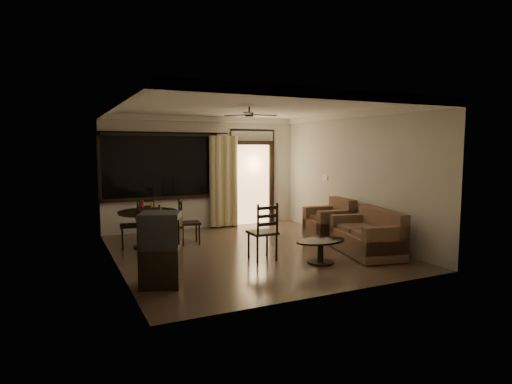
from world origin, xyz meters
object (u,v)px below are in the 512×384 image
tv_cabinet (161,249)px  dining_table (148,219)px  dining_chair_south (152,241)px  coffee_table (321,248)px  dining_chair_east (189,231)px  dining_chair_west (132,234)px  armchair (331,223)px  sofa (369,237)px  dining_chair_north (146,227)px  side_chair (263,243)px

tv_cabinet → dining_table: bearing=105.5°
dining_chair_south → tv_cabinet: tv_cabinet is taller
coffee_table → dining_chair_south: bearing=147.0°
dining_chair_east → tv_cabinet: tv_cabinet is taller
dining_chair_west → coffee_table: (2.80, -2.64, -0.01)m
dining_chair_west → dining_chair_south: bearing=19.4°
dining_chair_east → armchair: (3.00, -0.85, 0.08)m
dining_chair_east → coffee_table: size_ratio=1.01×
sofa → armchair: armchair is taller
dining_chair_west → dining_chair_north: size_ratio=1.00×
dining_table → dining_chair_east: (0.83, -0.11, -0.30)m
dining_table → dining_chair_south: 0.90m
dining_chair_north → tv_cabinet: bearing=90.0°
dining_table → dining_chair_south: bearing=-97.3°
dining_table → dining_chair_west: 0.45m
dining_chair_west → armchair: dining_chair_west is taller
tv_cabinet → dining_chair_east: bearing=87.6°
dining_chair_west → coffee_table: size_ratio=1.01×
dining_chair_south → side_chair: size_ratio=0.90×
dining_chair_south → dining_chair_north: size_ratio=1.00×
dining_chair_west → armchair: 4.28m
dining_chair_west → dining_chair_east: (1.14, -0.21, 0.00)m
dining_chair_east → armchair: bearing=-98.7°
dining_table → sofa: bearing=-33.1°
dining_chair_south → side_chair: bearing=-23.5°
dining_table → side_chair: size_ratio=1.13×
dining_chair_east → armchair: size_ratio=0.98×
dining_table → sofa: 4.41m
coffee_table → dining_chair_west: bearing=136.7°
dining_chair_west → side_chair: size_ratio=0.90×
tv_cabinet → coffee_table: tv_cabinet is taller
coffee_table → side_chair: (-0.82, 0.63, 0.04)m
dining_chair_west → sofa: (4.00, -2.51, 0.05)m
dining_table → tv_cabinet: (-0.33, -2.58, -0.04)m
dining_chair_north → coffee_table: dining_chair_north is taller
dining_chair_east → dining_chair_north: size_ratio=1.00×
dining_chair_north → dining_chair_east: bearing=136.8°
dining_chair_north → sofa: 4.80m
dining_table → dining_chair_north: 0.84m
dining_chair_north → tv_cabinet: 3.39m
dining_chair_south → tv_cabinet: size_ratio=0.87×
dining_chair_east → side_chair: bearing=-147.9°
dining_table → armchair: 3.95m
dining_chair_east → dining_chair_south: 1.20m
dining_chair_south → tv_cabinet: bearing=-90.0°
sofa → side_chair: (-2.02, 0.50, -0.02)m
armchair → tv_cabinet: bearing=-152.4°
dining_chair_south → side_chair: side_chair is taller
dining_table → coffee_table: 3.57m
dining_chair_east → side_chair: size_ratio=0.90×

